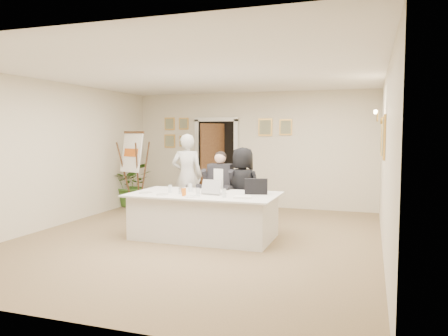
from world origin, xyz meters
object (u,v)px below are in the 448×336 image
flip_chart (136,176)px  potted_palm (132,184)px  standing_man (187,176)px  paper_stack (243,197)px  conference_table (204,215)px  seated_man (220,189)px  steel_jug (181,191)px  standing_woman (243,188)px  laptop_bag (256,186)px  oj_glass (184,192)px  laptop (214,186)px

flip_chart → potted_palm: (-0.48, 0.66, -0.29)m
standing_man → paper_stack: standing_man is taller
conference_table → seated_man: bearing=92.8°
paper_stack → conference_table: bearing=160.4°
standing_man → steel_jug: (0.64, -1.72, -0.07)m
paper_stack → standing_man: bearing=134.2°
standing_man → steel_jug: standing_man is taller
standing_woman → steel_jug: 1.37m
seated_man → steel_jug: seated_man is taller
seated_man → laptop_bag: seated_man is taller
oj_glass → steel_jug: 0.25m
laptop_bag → paper_stack: (-0.10, -0.47, -0.12)m
flip_chart → oj_glass: (2.19, -2.22, 0.00)m
conference_table → seated_man: size_ratio=1.72×
seated_man → oj_glass: bearing=-102.0°
seated_man → oj_glass: 1.36m
conference_table → laptop_bag: 1.03m
seated_man → laptop_bag: 1.21m
seated_man → steel_jug: (-0.30, -1.15, 0.09)m
flip_chart → standing_man: (1.42, -0.30, 0.06)m
standing_man → laptop: bearing=111.0°
paper_stack → steel_jug: steel_jug is taller
flip_chart → steel_jug: bearing=-44.5°
flip_chart → standing_woman: (2.82, -0.89, -0.06)m
seated_man → oj_glass: (-0.15, -1.35, 0.10)m
standing_woman → potted_palm: (-3.30, 1.54, -0.23)m
standing_man → potted_palm: (-1.90, 0.96, -0.35)m
laptop → paper_stack: laptop is taller
seated_man → paper_stack: seated_man is taller
laptop_bag → oj_glass: (-1.08, -0.58, -0.07)m
seated_man → laptop_bag: size_ratio=3.87×
flip_chart → steel_jug: (2.05, -2.02, -0.01)m
potted_palm → laptop: 3.95m
standing_woman → paper_stack: size_ratio=5.51×
laptop → oj_glass: 0.56m
laptop_bag → paper_stack: bearing=-113.1°
seated_man → laptop: (0.23, -0.95, 0.17)m
paper_stack → steel_jug: (-1.12, 0.09, 0.04)m
standing_man → steel_jug: size_ratio=16.32×
steel_jug → flip_chart: bearing=135.5°
standing_woman → laptop: 0.97m
paper_stack → flip_chart: bearing=146.4°
standing_woman → paper_stack: standing_woman is taller
laptop_bag → steel_jug: bearing=-173.5°
seated_man → potted_palm: 3.22m
potted_palm → steel_jug: size_ratio=9.92×
standing_woman → laptop_bag: size_ratio=4.05×
conference_table → flip_chart: bearing=142.7°
conference_table → standing_man: 1.88m
flip_chart → oj_glass: flip_chart is taller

